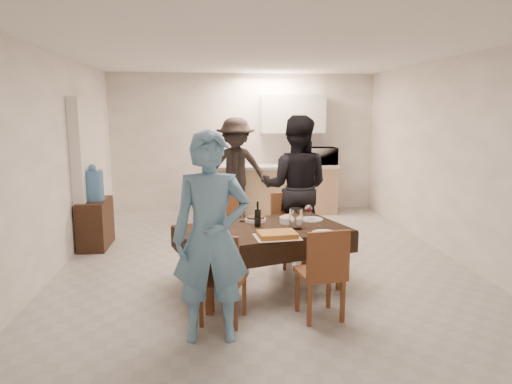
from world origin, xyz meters
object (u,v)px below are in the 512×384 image
person_kitchen (236,169)px  water_jug (93,185)px  wine_bottle (258,214)px  console (96,223)px  water_pitcher (296,218)px  savoury_tart (277,235)px  person_near (211,238)px  dining_table (263,231)px  person_far (296,188)px  microwave (321,156)px

person_kitchen → water_jug: bearing=-144.9°
water_jug → wine_bottle: (2.13, -1.72, -0.07)m
console → water_pitcher: (2.53, -1.82, 0.45)m
savoury_tart → person_near: size_ratio=0.25×
dining_table → wine_bottle: bearing=116.7°
person_near → person_kitchen: bearing=85.0°
water_pitcher → person_kitchen: person_kitchen is taller
person_far → dining_table: bearing=79.1°
water_pitcher → person_near: bearing=-132.0°
dining_table → water_jug: (-2.18, 1.77, 0.24)m
microwave → person_kitchen: bearing=15.5°
savoury_tart → person_far: size_ratio=0.24×
dining_table → person_near: (-0.55, -1.05, 0.24)m
microwave → person_near: person_near is taller
console → dining_table: bearing=-39.1°
water_pitcher → water_jug: bearing=144.3°
console → savoury_tart: (2.28, -2.15, 0.37)m
dining_table → water_pitcher: water_pitcher is taller
wine_bottle → person_kitchen: (-0.05, 3.18, 0.08)m
microwave → person_far: size_ratio=0.31×
dining_table → water_jug: size_ratio=4.64×
dining_table → person_near: bearing=-136.0°
wine_bottle → savoury_tart: 0.47m
console → water_pitcher: size_ratio=3.39×
console → person_kitchen: (2.08, 1.46, 0.56)m
console → person_near: size_ratio=0.41×
water_pitcher → microwave: bearing=72.6°
console → person_kitchen: size_ratio=0.41×
wine_bottle → microwave: 3.96m
savoury_tart → wine_bottle: bearing=109.2°
water_jug → person_near: person_near is taller
console → water_pitcher: water_pitcher is taller
dining_table → wine_bottle: wine_bottle is taller
wine_bottle → microwave: bearing=66.6°
dining_table → person_near: 1.21m
microwave → dining_table: bearing=67.6°
person_kitchen → savoury_tart: bearing=-86.8°
water_pitcher → person_near: (-0.90, -1.00, 0.10)m
microwave → person_far: (-0.97, -2.63, -0.14)m
microwave → person_near: bearing=66.4°
person_kitchen → person_far: bearing=-73.4°
savoury_tart → console: bearing=136.7°
person_near → person_kitchen: (0.45, 4.28, 0.01)m
wine_bottle → person_near: person_near is taller
water_pitcher → microwave: 3.92m
wine_bottle → savoury_tart: bearing=-70.8°
dining_table → water_jug: bearing=122.6°
water_jug → person_far: 2.82m
dining_table → person_kitchen: (-0.10, 3.23, 0.25)m
console → wine_bottle: bearing=-38.9°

